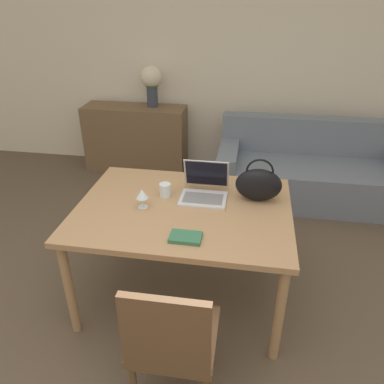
{
  "coord_description": "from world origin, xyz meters",
  "views": [
    {
      "loc": [
        0.45,
        -1.39,
        2.06
      ],
      "look_at": [
        0.09,
        0.74,
        0.88
      ],
      "focal_mm": 35.0,
      "sensor_mm": 36.0,
      "label": 1
    }
  ],
  "objects_px": {
    "drinking_glass": "(165,190)",
    "wine_glass": "(142,194)",
    "laptop": "(205,187)",
    "couch": "(310,173)",
    "flower_vase": "(152,81)",
    "chair": "(172,339)",
    "handbag": "(259,184)"
  },
  "relations": [
    {
      "from": "flower_vase",
      "to": "handbag",
      "type": "bearing_deg",
      "value": -57.5
    },
    {
      "from": "chair",
      "to": "handbag",
      "type": "xyz_separation_m",
      "value": [
        0.39,
        1.04,
        0.38
      ]
    },
    {
      "from": "laptop",
      "to": "handbag",
      "type": "height_order",
      "value": "handbag"
    },
    {
      "from": "laptop",
      "to": "wine_glass",
      "type": "bearing_deg",
      "value": -148.13
    },
    {
      "from": "couch",
      "to": "flower_vase",
      "type": "xyz_separation_m",
      "value": [
        -1.86,
        0.45,
        0.83
      ]
    },
    {
      "from": "chair",
      "to": "drinking_glass",
      "type": "distance_m",
      "value": 1.07
    },
    {
      "from": "chair",
      "to": "drinking_glass",
      "type": "height_order",
      "value": "chair"
    },
    {
      "from": "laptop",
      "to": "flower_vase",
      "type": "height_order",
      "value": "flower_vase"
    },
    {
      "from": "laptop",
      "to": "handbag",
      "type": "xyz_separation_m",
      "value": [
        0.37,
        -0.01,
        0.06
      ]
    },
    {
      "from": "chair",
      "to": "handbag",
      "type": "height_order",
      "value": "handbag"
    },
    {
      "from": "couch",
      "to": "drinking_glass",
      "type": "height_order",
      "value": "drinking_glass"
    },
    {
      "from": "chair",
      "to": "handbag",
      "type": "bearing_deg",
      "value": 69.04
    },
    {
      "from": "laptop",
      "to": "wine_glass",
      "type": "height_order",
      "value": "laptop"
    },
    {
      "from": "couch",
      "to": "wine_glass",
      "type": "relative_size",
      "value": 14.53
    },
    {
      "from": "couch",
      "to": "handbag",
      "type": "height_order",
      "value": "handbag"
    },
    {
      "from": "chair",
      "to": "couch",
      "type": "xyz_separation_m",
      "value": [
        0.98,
        2.59,
        -0.22
      ]
    },
    {
      "from": "drinking_glass",
      "to": "handbag",
      "type": "bearing_deg",
      "value": 4.47
    },
    {
      "from": "chair",
      "to": "handbag",
      "type": "distance_m",
      "value": 1.18
    },
    {
      "from": "wine_glass",
      "to": "flower_vase",
      "type": "relative_size",
      "value": 0.29
    },
    {
      "from": "couch",
      "to": "drinking_glass",
      "type": "distance_m",
      "value": 2.09
    },
    {
      "from": "chair",
      "to": "laptop",
      "type": "relative_size",
      "value": 2.77
    },
    {
      "from": "chair",
      "to": "laptop",
      "type": "xyz_separation_m",
      "value": [
        0.02,
        1.06,
        0.32
      ]
    },
    {
      "from": "drinking_glass",
      "to": "wine_glass",
      "type": "bearing_deg",
      "value": -123.03
    },
    {
      "from": "couch",
      "to": "drinking_glass",
      "type": "relative_size",
      "value": 20.56
    },
    {
      "from": "handbag",
      "to": "flower_vase",
      "type": "bearing_deg",
      "value": 122.5
    },
    {
      "from": "couch",
      "to": "wine_glass",
      "type": "height_order",
      "value": "wine_glass"
    },
    {
      "from": "drinking_glass",
      "to": "couch",
      "type": "bearing_deg",
      "value": 52.36
    },
    {
      "from": "chair",
      "to": "drinking_glass",
      "type": "xyz_separation_m",
      "value": [
        -0.26,
        0.99,
        0.3
      ]
    },
    {
      "from": "laptop",
      "to": "flower_vase",
      "type": "relative_size",
      "value": 0.69
    },
    {
      "from": "laptop",
      "to": "drinking_glass",
      "type": "bearing_deg",
      "value": -166.52
    },
    {
      "from": "drinking_glass",
      "to": "wine_glass",
      "type": "relative_size",
      "value": 0.71
    },
    {
      "from": "couch",
      "to": "laptop",
      "type": "distance_m",
      "value": 1.89
    }
  ]
}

